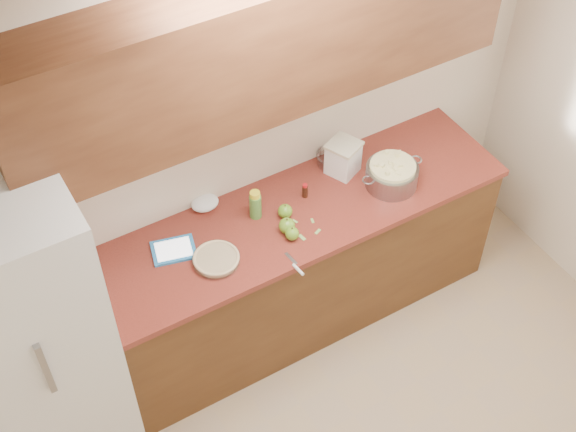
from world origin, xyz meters
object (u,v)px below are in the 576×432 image
flour_canister (343,158)px  tablet (174,250)px  pie (216,259)px  colander (392,175)px

flour_canister → tablet: size_ratio=0.85×
pie → tablet: size_ratio=0.96×
flour_canister → tablet: bearing=-176.8°
pie → colander: bearing=0.7°
pie → flour_canister: size_ratio=1.13×
pie → colander: 1.12m
pie → tablet: (-0.16, 0.18, -0.01)m
pie → flour_canister: (0.94, 0.24, 0.08)m
flour_canister → tablet: 1.11m
colander → flour_canister: flour_canister is taller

